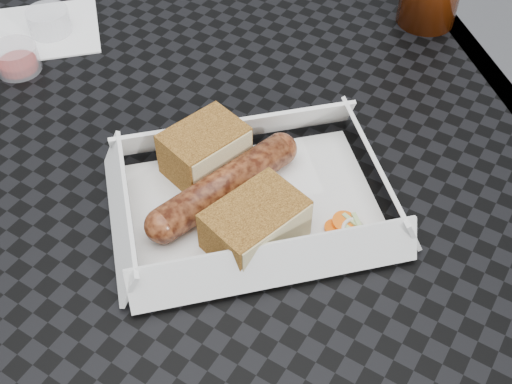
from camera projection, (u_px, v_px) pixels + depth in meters
patio_table at (158, 187)px, 0.71m from camera, size 0.80×0.80×0.74m
food_tray at (254, 205)px, 0.59m from camera, size 0.22×0.15×0.00m
bratwurst at (225, 185)px, 0.58m from camera, size 0.15×0.10×0.03m
bread_near at (205, 150)px, 0.60m from camera, size 0.09×0.08×0.05m
bread_far at (255, 224)px, 0.54m from camera, size 0.10×0.09×0.04m
veg_garnish at (351, 233)px, 0.56m from camera, size 0.03×0.03×0.00m
napkin at (48, 30)px, 0.78m from camera, size 0.12×0.12×0.00m
condiment_cup_sauce at (16, 59)px, 0.71m from camera, size 0.05×0.05×0.03m
condiment_cup_empty at (49, 22)px, 0.76m from camera, size 0.05×0.05×0.03m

